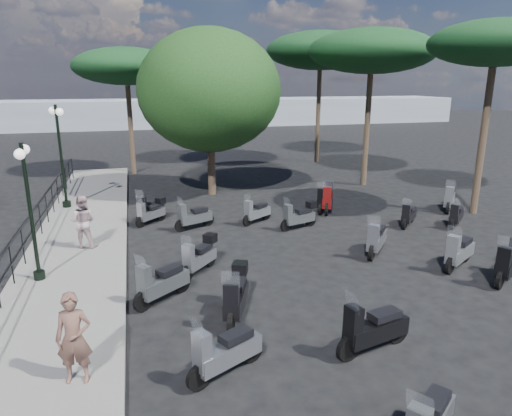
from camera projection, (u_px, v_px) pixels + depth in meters
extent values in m
plane|color=black|center=(324.00, 289.00, 11.90)|extent=(120.00, 120.00, 0.00)
cube|color=slate|center=(72.00, 268.00, 13.04)|extent=(3.00, 30.00, 0.15)
cylinder|color=black|center=(11.00, 264.00, 11.72)|extent=(0.04, 0.04, 1.10)
cylinder|color=black|center=(23.00, 246.00, 12.99)|extent=(0.04, 0.04, 1.10)
cylinder|color=black|center=(32.00, 231.00, 14.26)|extent=(0.04, 0.04, 1.10)
cylinder|color=black|center=(40.00, 219.00, 15.53)|extent=(0.04, 0.04, 1.10)
cylinder|color=black|center=(47.00, 208.00, 16.80)|extent=(0.04, 0.04, 1.10)
cylinder|color=black|center=(53.00, 199.00, 18.07)|extent=(0.04, 0.04, 1.10)
cylinder|color=black|center=(58.00, 191.00, 19.35)|extent=(0.04, 0.04, 1.10)
cylinder|color=black|center=(62.00, 184.00, 20.62)|extent=(0.04, 0.04, 1.10)
cylinder|color=black|center=(66.00, 178.00, 21.89)|extent=(0.04, 0.04, 1.10)
cylinder|color=black|center=(69.00, 173.00, 23.16)|extent=(0.04, 0.04, 1.10)
cylinder|color=black|center=(72.00, 168.00, 24.43)|extent=(0.04, 0.04, 1.10)
cube|color=black|center=(15.00, 236.00, 12.21)|extent=(0.04, 26.00, 0.04)
cube|color=black|center=(17.00, 254.00, 12.35)|extent=(0.04, 26.00, 0.04)
cylinder|color=black|center=(39.00, 275.00, 12.12)|extent=(0.29, 0.29, 0.22)
cylinder|color=black|center=(31.00, 214.00, 11.66)|extent=(0.10, 0.10, 3.63)
cylinder|color=black|center=(22.00, 148.00, 11.20)|extent=(0.09, 0.82, 0.04)
sphere|color=white|center=(24.00, 149.00, 11.60)|extent=(0.25, 0.25, 0.25)
sphere|color=white|center=(20.00, 154.00, 10.85)|extent=(0.25, 0.25, 0.25)
cylinder|color=black|center=(67.00, 204.00, 18.96)|extent=(0.33, 0.33, 0.25)
cylinder|color=black|center=(61.00, 157.00, 18.43)|extent=(0.11, 0.11, 4.17)
cylinder|color=black|center=(56.00, 108.00, 17.90)|extent=(0.41, 0.88, 0.04)
sphere|color=white|center=(52.00, 111.00, 18.28)|extent=(0.29, 0.29, 0.29)
sphere|color=white|center=(59.00, 112.00, 17.58)|extent=(0.29, 0.29, 0.29)
imported|color=brown|center=(74.00, 338.00, 7.83)|extent=(0.66, 0.49, 1.68)
imported|color=#C5A5A9|center=(83.00, 222.00, 14.23)|extent=(0.97, 0.85, 1.69)
cylinder|color=black|center=(199.00, 377.00, 7.97)|extent=(0.49, 0.32, 0.50)
cylinder|color=black|center=(252.00, 350.00, 8.78)|extent=(0.49, 0.32, 0.50)
cube|color=gray|center=(229.00, 353.00, 8.36)|extent=(1.36, 0.93, 0.35)
cube|color=black|center=(236.00, 335.00, 8.40)|extent=(0.70, 0.56, 0.15)
cube|color=gray|center=(202.00, 352.00, 7.90)|extent=(0.35, 0.38, 0.73)
plane|color=white|center=(198.00, 329.00, 7.73)|extent=(0.25, 0.39, 0.39)
cylinder|color=black|center=(143.00, 301.00, 10.69)|extent=(0.47, 0.40, 0.51)
cylinder|color=black|center=(182.00, 283.00, 11.67)|extent=(0.47, 0.40, 0.51)
cube|color=#45494C|center=(164.00, 284.00, 11.17)|extent=(1.31, 1.14, 0.36)
cube|color=black|center=(169.00, 270.00, 11.23)|extent=(0.70, 0.64, 0.15)
cube|color=#45494C|center=(144.00, 281.00, 10.62)|extent=(0.38, 0.40, 0.74)
plane|color=white|center=(141.00, 263.00, 10.44)|extent=(0.32, 0.37, 0.40)
cylinder|color=black|center=(141.00, 222.00, 16.77)|extent=(0.38, 0.35, 0.43)
cylinder|color=black|center=(161.00, 215.00, 17.64)|extent=(0.38, 0.35, 0.43)
cube|color=gray|center=(152.00, 214.00, 17.20)|extent=(1.06, 1.01, 0.30)
cube|color=black|center=(154.00, 207.00, 17.25)|extent=(0.58, 0.56, 0.13)
cube|color=gray|center=(141.00, 211.00, 16.71)|extent=(0.33, 0.33, 0.63)
plane|color=white|center=(139.00, 200.00, 16.56)|extent=(0.28, 0.30, 0.33)
cube|color=black|center=(161.00, 201.00, 17.50)|extent=(0.42, 0.42, 0.23)
cylinder|color=black|center=(141.00, 219.00, 16.97)|extent=(0.38, 0.46, 0.49)
cylinder|color=black|center=(160.00, 211.00, 18.07)|extent=(0.38, 0.46, 0.49)
cube|color=black|center=(151.00, 210.00, 17.51)|extent=(1.08, 1.28, 0.35)
cube|color=black|center=(153.00, 202.00, 17.59)|extent=(0.62, 0.68, 0.14)
cube|color=black|center=(142.00, 207.00, 16.91)|extent=(0.38, 0.37, 0.72)
plane|color=white|center=(140.00, 195.00, 16.73)|extent=(0.36, 0.30, 0.38)
cylinder|color=black|center=(440.00, 413.00, 7.14)|extent=(0.45, 0.37, 0.49)
cube|color=black|center=(435.00, 401.00, 6.72)|extent=(0.67, 0.61, 0.14)
plane|color=white|center=(420.00, 405.00, 5.98)|extent=(0.29, 0.36, 0.38)
cylinder|color=black|center=(231.00, 323.00, 9.75)|extent=(0.29, 0.52, 0.52)
cylinder|color=black|center=(240.00, 295.00, 10.99)|extent=(0.29, 0.52, 0.52)
cube|color=black|center=(236.00, 299.00, 10.37)|extent=(0.86, 1.44, 0.37)
cube|color=black|center=(237.00, 283.00, 10.46)|extent=(0.54, 0.72, 0.15)
cube|color=black|center=(231.00, 300.00, 9.70)|extent=(0.39, 0.34, 0.76)
plane|color=white|center=(231.00, 280.00, 9.50)|extent=(0.41, 0.23, 0.40)
cube|color=black|center=(240.00, 268.00, 10.83)|extent=(0.46, 0.47, 0.28)
cylinder|color=black|center=(187.00, 273.00, 12.31)|extent=(0.38, 0.41, 0.47)
cylinder|color=black|center=(210.00, 258.00, 13.31)|extent=(0.38, 0.41, 0.47)
cube|color=gray|center=(200.00, 259.00, 12.81)|extent=(1.08, 1.16, 0.33)
cube|color=black|center=(203.00, 248.00, 12.88)|extent=(0.60, 0.63, 0.14)
cube|color=gray|center=(188.00, 257.00, 12.26)|extent=(0.36, 0.35, 0.68)
plane|color=white|center=(186.00, 242.00, 12.09)|extent=(0.33, 0.30, 0.36)
cube|color=black|center=(210.00, 238.00, 13.16)|extent=(0.45, 0.45, 0.25)
cylinder|color=black|center=(247.00, 220.00, 16.93)|extent=(0.42, 0.32, 0.44)
cylinder|color=black|center=(266.00, 214.00, 17.72)|extent=(0.42, 0.32, 0.44)
cube|color=gray|center=(258.00, 213.00, 17.31)|extent=(1.16, 0.92, 0.31)
cube|color=black|center=(261.00, 206.00, 17.36)|extent=(0.61, 0.53, 0.13)
cube|color=gray|center=(249.00, 209.00, 16.87)|extent=(0.32, 0.34, 0.64)
plane|color=white|center=(248.00, 199.00, 16.71)|extent=(0.25, 0.33, 0.34)
cylinder|color=black|center=(181.00, 226.00, 16.28)|extent=(0.46, 0.28, 0.46)
cylinder|color=black|center=(208.00, 220.00, 16.98)|extent=(0.46, 0.28, 0.46)
cube|color=#45494C|center=(196.00, 218.00, 16.61)|extent=(1.28, 0.82, 0.33)
cube|color=black|center=(199.00, 210.00, 16.64)|extent=(0.65, 0.50, 0.14)
cube|color=#45494C|center=(182.00, 213.00, 16.20)|extent=(0.31, 0.35, 0.68)
plane|color=white|center=(180.00, 202.00, 16.05)|extent=(0.22, 0.37, 0.36)
cylinder|color=black|center=(348.00, 349.00, 8.81)|extent=(0.53, 0.23, 0.52)
cylinder|color=black|center=(397.00, 331.00, 9.41)|extent=(0.53, 0.23, 0.52)
cube|color=black|center=(376.00, 330.00, 9.08)|extent=(1.46, 0.69, 0.37)
cube|color=black|center=(384.00, 314.00, 9.08)|extent=(0.71, 0.47, 0.15)
cube|color=black|center=(353.00, 325.00, 8.71)|extent=(0.31, 0.37, 0.76)
plane|color=white|center=(352.00, 302.00, 8.55)|extent=(0.18, 0.42, 0.40)
cylinder|color=black|center=(286.00, 225.00, 16.34)|extent=(0.46, 0.23, 0.45)
cylinder|color=black|center=(310.00, 220.00, 16.94)|extent=(0.46, 0.23, 0.45)
cube|color=#45494C|center=(300.00, 218.00, 16.62)|extent=(1.26, 0.69, 0.32)
cube|color=black|center=(303.00, 210.00, 16.63)|extent=(0.62, 0.44, 0.13)
cube|color=#45494C|center=(288.00, 213.00, 16.26)|extent=(0.28, 0.33, 0.66)
plane|color=white|center=(287.00, 202.00, 16.12)|extent=(0.18, 0.36, 0.35)
cube|color=black|center=(311.00, 205.00, 16.79)|extent=(0.40, 0.39, 0.24)
cylinder|color=black|center=(326.00, 209.00, 18.20)|extent=(0.34, 0.53, 0.53)
cylinder|color=black|center=(328.00, 201.00, 19.46)|extent=(0.34, 0.53, 0.53)
cube|color=maroon|center=(328.00, 200.00, 18.83)|extent=(0.99, 1.46, 0.38)
cube|color=black|center=(328.00, 192.00, 18.92)|extent=(0.60, 0.75, 0.16)
cube|color=maroon|center=(327.00, 196.00, 18.15)|extent=(0.41, 0.37, 0.78)
plane|color=white|center=(328.00, 185.00, 17.95)|extent=(0.42, 0.27, 0.41)
cube|color=black|center=(329.00, 185.00, 19.29)|extent=(0.49, 0.50, 0.29)
cylinder|color=black|center=(500.00, 280.00, 11.84)|extent=(0.50, 0.37, 0.52)
cube|color=black|center=(509.00, 265.00, 12.28)|extent=(1.39, 1.05, 0.37)
cube|color=black|center=(504.00, 261.00, 11.76)|extent=(0.37, 0.40, 0.76)
plane|color=white|center=(506.00, 244.00, 11.58)|extent=(0.29, 0.39, 0.40)
cylinder|color=black|center=(372.00, 253.00, 13.69)|extent=(0.41, 0.45, 0.51)
cylinder|color=black|center=(380.00, 240.00, 14.78)|extent=(0.41, 0.45, 0.51)
cube|color=gray|center=(377.00, 240.00, 14.23)|extent=(1.18, 1.27, 0.36)
cube|color=black|center=(379.00, 229.00, 14.30)|extent=(0.66, 0.69, 0.15)
cube|color=gray|center=(373.00, 237.00, 13.63)|extent=(0.39, 0.38, 0.74)
plane|color=white|center=(374.00, 222.00, 13.44)|extent=(0.36, 0.33, 0.39)
cylinder|color=black|center=(405.00, 224.00, 16.54)|extent=(0.37, 0.36, 0.42)
cylinder|color=black|center=(412.00, 217.00, 17.41)|extent=(0.37, 0.36, 0.42)
cube|color=black|center=(409.00, 216.00, 16.97)|extent=(1.04, 1.01, 0.30)
cube|color=black|center=(411.00, 209.00, 17.03)|extent=(0.57, 0.56, 0.12)
cube|color=black|center=(406.00, 213.00, 16.49)|extent=(0.32, 0.33, 0.62)
plane|color=white|center=(407.00, 203.00, 16.34)|extent=(0.28, 0.29, 0.33)
cylinder|color=black|center=(321.00, 209.00, 18.33)|extent=(0.38, 0.46, 0.50)
cylinder|color=black|center=(328.00, 201.00, 19.45)|extent=(0.38, 0.46, 0.50)
cube|color=black|center=(325.00, 200.00, 18.89)|extent=(1.08, 1.29, 0.35)
cube|color=black|center=(326.00, 193.00, 18.96)|extent=(0.62, 0.68, 0.14)
cube|color=black|center=(322.00, 197.00, 18.28)|extent=(0.38, 0.37, 0.72)
plane|color=white|center=(322.00, 186.00, 18.10)|extent=(0.36, 0.30, 0.38)
cube|color=black|center=(328.00, 186.00, 19.28)|extent=(0.48, 0.48, 0.27)
cylinder|color=black|center=(450.00, 265.00, 12.75)|extent=(0.49, 0.36, 0.51)
cylinder|color=black|center=(466.00, 253.00, 13.64)|extent=(0.49, 0.36, 0.51)
cube|color=gray|center=(460.00, 253.00, 13.18)|extent=(1.36, 1.03, 0.36)
cube|color=black|center=(463.00, 241.00, 13.23)|extent=(0.71, 0.60, 0.15)
cube|color=gray|center=(453.00, 248.00, 12.68)|extent=(0.37, 0.39, 0.74)
plane|color=white|center=(454.00, 233.00, 12.50)|extent=(0.28, 0.39, 0.39)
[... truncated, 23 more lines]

